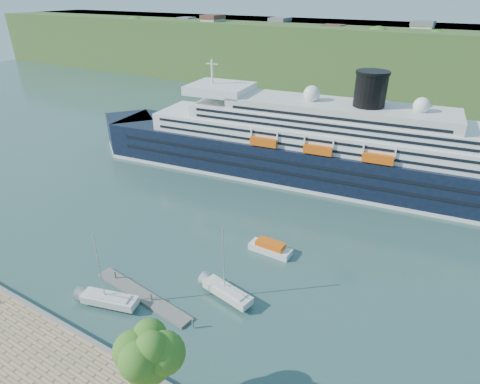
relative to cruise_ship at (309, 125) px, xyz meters
name	(u,v)px	position (x,y,z in m)	size (l,w,h in m)	color
ground	(90,344)	(-3.80, -54.91, -11.58)	(400.00, 400.00, 0.00)	#2A4C48
far_hillside	(389,60)	(-3.80, 90.09, 0.42)	(400.00, 50.00, 24.00)	#325120
quay_coping	(86,338)	(-3.80, -55.11, -10.43)	(220.00, 0.50, 0.30)	slate
cruise_ship	(309,125)	(0.00, 0.00, 0.00)	(103.11, 15.01, 23.15)	black
promenade_tree	(149,367)	(8.28, -57.39, -5.29)	(6.39, 6.39, 10.58)	#34631A
floating_pontoon	(142,295)	(-4.12, -45.89, -11.39)	(16.49, 2.02, 0.37)	gray
sailboat_white_near	(104,274)	(-6.38, -49.29, -6.37)	(8.07, 2.24, 10.42)	silver
sailboat_white_far	(227,267)	(5.78, -40.47, -6.44)	(7.96, 2.21, 10.28)	silver
tender_launch	(270,247)	(5.91, -28.37, -10.66)	(6.66, 2.28, 1.84)	#E2570D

